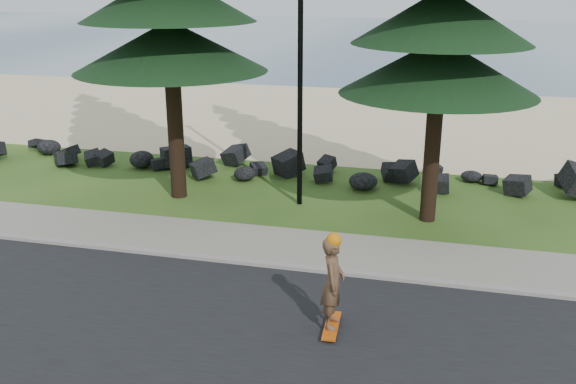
# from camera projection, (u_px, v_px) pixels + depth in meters

# --- Properties ---
(ground) EXTENTS (160.00, 160.00, 0.00)m
(ground) POSITION_uv_depth(u_px,v_px,m) (269.00, 249.00, 14.89)
(ground) COLOR #284615
(ground) RESTS_ON ground
(road) EXTENTS (160.00, 7.00, 0.02)m
(road) POSITION_uv_depth(u_px,v_px,m) (198.00, 355.00, 10.76)
(road) COLOR black
(road) RESTS_ON ground
(kerb) EXTENTS (160.00, 0.20, 0.10)m
(kerb) POSITION_uv_depth(u_px,v_px,m) (258.00, 264.00, 14.05)
(kerb) COLOR gray
(kerb) RESTS_ON ground
(sidewalk) EXTENTS (160.00, 2.00, 0.08)m
(sidewalk) POSITION_uv_depth(u_px,v_px,m) (271.00, 244.00, 15.06)
(sidewalk) COLOR gray
(sidewalk) RESTS_ON ground
(beach_sand) EXTENTS (160.00, 15.00, 0.01)m
(beach_sand) POSITION_uv_depth(u_px,v_px,m) (356.00, 118.00, 28.21)
(beach_sand) COLOR beige
(beach_sand) RESTS_ON ground
(ocean) EXTENTS (160.00, 58.00, 0.01)m
(ocean) POSITION_uv_depth(u_px,v_px,m) (409.00, 39.00, 61.74)
(ocean) COLOR #3F5979
(ocean) RESTS_ON ground
(seawall_boulders) EXTENTS (60.00, 2.40, 1.10)m
(seawall_boulders) POSITION_uv_depth(u_px,v_px,m) (316.00, 178.00, 20.04)
(seawall_boulders) COLOR black
(seawall_boulders) RESTS_ON ground
(lamp_post) EXTENTS (0.25, 0.14, 8.14)m
(lamp_post) POSITION_uv_depth(u_px,v_px,m) (300.00, 53.00, 16.49)
(lamp_post) COLOR black
(lamp_post) RESTS_ON ground
(skateboarder) EXTENTS (0.44, 1.02, 1.88)m
(skateboarder) POSITION_uv_depth(u_px,v_px,m) (333.00, 283.00, 11.22)
(skateboarder) COLOR #B9470A
(skateboarder) RESTS_ON ground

